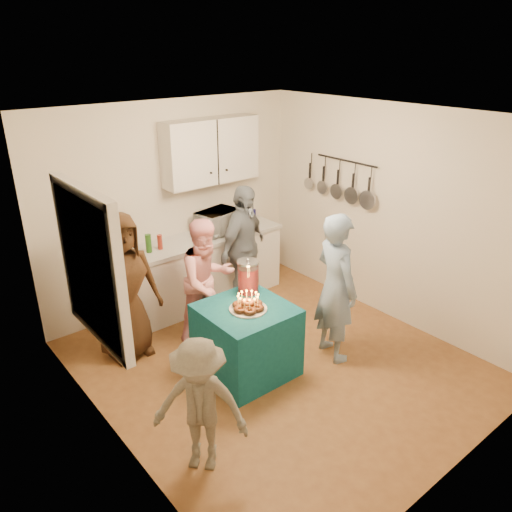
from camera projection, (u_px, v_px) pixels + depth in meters
floor at (276, 363)px, 5.41m from camera, size 4.00×4.00×0.00m
ceiling at (281, 117)px, 4.38m from camera, size 4.00×4.00×0.00m
back_wall at (173, 205)px, 6.31m from camera, size 3.60×3.60×0.00m
left_wall at (105, 310)px, 3.84m from camera, size 4.00×4.00×0.00m
right_wall at (391, 216)px, 5.94m from camera, size 4.00×4.00×0.00m
window_night at (89, 267)px, 3.98m from camera, size 0.04×1.00×1.20m
counter at (203, 271)px, 6.56m from camera, size 2.20×0.58×0.86m
countertop at (201, 239)px, 6.38m from camera, size 2.24×0.62×0.05m
upper_cabinet at (211, 151)px, 6.24m from camera, size 1.30×0.30×0.80m
pot_rack at (344, 181)px, 6.28m from camera, size 0.12×1.00×0.60m
microwave at (218, 222)px, 6.47m from camera, size 0.60×0.46×0.30m
party_table at (246, 340)px, 5.14m from camera, size 0.86×0.86×0.76m
donut_cake at (248, 302)px, 4.92m from camera, size 0.38×0.38×0.18m
punch_jar at (248, 278)px, 5.23m from camera, size 0.22×0.22×0.34m
man_birthday at (336, 288)px, 5.26m from camera, size 0.51×0.67×1.65m
woman_back_left at (123, 287)px, 5.28m from camera, size 0.81×0.53×1.65m
woman_back_center at (207, 281)px, 5.61m from camera, size 0.72×0.56×1.46m
woman_back_right at (243, 249)px, 6.27m from camera, size 1.03×0.73×1.63m
child_near_left at (200, 406)px, 3.89m from camera, size 0.84×0.86×1.18m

